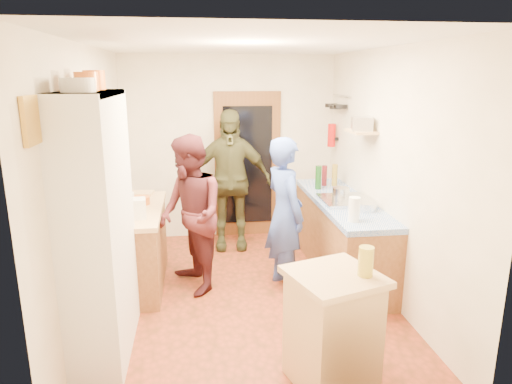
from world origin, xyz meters
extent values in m
cube|color=maroon|center=(0.00, 0.00, -0.01)|extent=(3.00, 4.00, 0.02)
cube|color=silver|center=(0.00, 0.00, 2.61)|extent=(3.00, 4.00, 0.02)
cube|color=silver|center=(0.00, 2.01, 1.30)|extent=(3.00, 0.02, 2.60)
cube|color=silver|center=(0.00, -2.01, 1.30)|extent=(3.00, 0.02, 2.60)
cube|color=silver|center=(-1.51, 0.00, 1.30)|extent=(0.02, 4.00, 2.60)
cube|color=silver|center=(1.51, 0.00, 1.30)|extent=(0.02, 4.00, 2.60)
cube|color=brown|center=(0.25, 1.97, 1.05)|extent=(0.95, 0.06, 2.10)
cube|color=black|center=(0.25, 1.94, 1.05)|extent=(0.70, 0.02, 1.70)
cube|color=silver|center=(-1.30, -0.80, 1.10)|extent=(0.40, 1.20, 2.20)
cube|color=silver|center=(-1.30, -0.80, 2.18)|extent=(0.40, 1.14, 0.04)
cylinder|color=white|center=(-1.30, -1.06, 2.25)|extent=(0.24, 0.24, 0.10)
cylinder|color=orange|center=(-1.30, -0.79, 2.27)|extent=(0.18, 0.18, 0.14)
cylinder|color=orange|center=(-1.30, -0.49, 2.28)|extent=(0.18, 0.18, 0.16)
cube|color=brown|center=(-1.20, 0.45, 0.42)|extent=(0.60, 1.40, 0.85)
cube|color=tan|center=(-1.20, 0.45, 0.88)|extent=(0.64, 1.44, 0.05)
cube|color=white|center=(-1.15, 0.08, 1.00)|extent=(0.29, 0.21, 0.20)
cylinder|color=white|center=(-1.25, 0.35, 1.00)|extent=(0.23, 0.23, 0.20)
cylinder|color=orange|center=(-1.12, 0.60, 0.94)|extent=(0.20, 0.20, 0.09)
cube|color=tan|center=(-1.18, 1.07, 0.91)|extent=(0.32, 0.25, 0.02)
cube|color=brown|center=(1.20, 0.50, 0.42)|extent=(0.60, 2.20, 0.84)
cube|color=#0E42AF|center=(1.20, 0.50, 0.87)|extent=(0.62, 2.22, 0.06)
cube|color=silver|center=(1.20, 0.38, 0.92)|extent=(0.55, 0.58, 0.04)
cylinder|color=silver|center=(1.15, 0.41, 1.00)|extent=(0.19, 0.19, 0.13)
cylinder|color=#143F14|center=(1.05, 1.03, 1.05)|extent=(0.10, 0.10, 0.30)
cylinder|color=#591419|center=(1.18, 1.20, 1.04)|extent=(0.08, 0.08, 0.27)
cylinder|color=olive|center=(1.31, 1.17, 1.04)|extent=(0.08, 0.08, 0.29)
cylinder|color=white|center=(1.05, -0.32, 1.02)|extent=(0.14, 0.14, 0.25)
cylinder|color=silver|center=(1.30, 0.03, 0.95)|extent=(0.25, 0.25, 0.09)
cube|color=tan|center=(0.49, -1.52, 0.43)|extent=(0.69, 0.69, 0.86)
cube|color=tan|center=(0.49, -1.52, 0.89)|extent=(0.78, 0.78, 0.05)
cube|color=white|center=(0.42, -1.49, 0.90)|extent=(0.42, 0.37, 0.02)
cylinder|color=#AD9E2D|center=(0.69, -1.58, 1.02)|extent=(0.14, 0.14, 0.22)
cylinder|color=silver|center=(1.46, 1.52, 2.05)|extent=(0.02, 0.65, 0.02)
cylinder|color=black|center=(1.40, 1.35, 1.92)|extent=(0.18, 0.18, 0.05)
cylinder|color=black|center=(1.40, 1.55, 1.90)|extent=(0.16, 0.16, 0.05)
cylinder|color=black|center=(1.40, 1.75, 1.91)|extent=(0.17, 0.17, 0.05)
cube|color=tan|center=(1.37, 0.45, 1.70)|extent=(0.26, 0.42, 0.03)
cube|color=silver|center=(1.37, 0.45, 1.79)|extent=(0.29, 0.35, 0.15)
cube|color=black|center=(1.47, 1.70, 1.45)|extent=(0.06, 0.10, 0.04)
cylinder|color=red|center=(1.41, 1.70, 1.50)|extent=(0.11, 0.11, 0.32)
cube|color=gold|center=(-1.48, -1.55, 2.05)|extent=(0.03, 0.25, 0.30)
imported|color=#354CA3|center=(0.49, 0.18, 0.85)|extent=(0.57, 0.71, 1.69)
imported|color=#42191E|center=(-0.56, 0.28, 0.86)|extent=(0.89, 1.00, 1.72)
imported|color=#37361E|center=(-0.04, 1.46, 0.95)|extent=(1.14, 0.54, 1.90)
camera|label=1|loc=(-0.50, -4.49, 2.32)|focal=32.00mm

